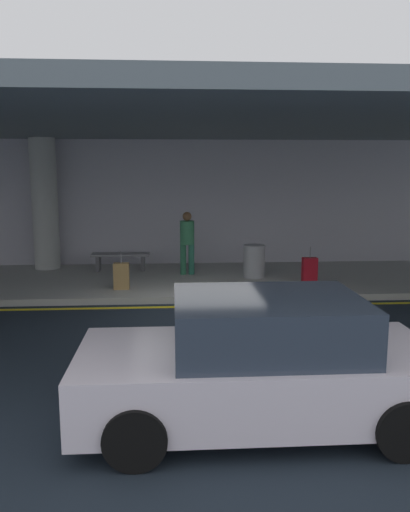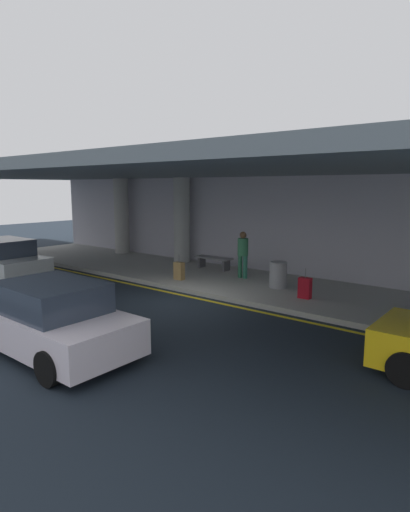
% 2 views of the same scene
% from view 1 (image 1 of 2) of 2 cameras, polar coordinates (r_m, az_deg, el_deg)
% --- Properties ---
extents(ground_plane, '(60.00, 60.00, 0.00)m').
position_cam_1_polar(ground_plane, '(10.36, -1.12, -6.75)').
color(ground_plane, '#1B242D').
extents(sidewalk, '(26.00, 4.20, 0.15)m').
position_cam_1_polar(sidewalk, '(13.34, -1.73, -2.72)').
color(sidewalk, '#A4A49F').
rests_on(sidewalk, ground).
extents(lane_stripe_yellow, '(26.00, 0.14, 0.01)m').
position_cam_1_polar(lane_stripe_yellow, '(11.06, -1.29, -5.67)').
color(lane_stripe_yellow, yellow).
rests_on(lane_stripe_yellow, ground).
extents(support_column_left_mid, '(0.72, 0.72, 3.65)m').
position_cam_1_polar(support_column_left_mid, '(15.06, -17.46, 5.54)').
color(support_column_left_mid, '#A4A7A4').
rests_on(support_column_left_mid, sidewalk).
extents(ceiling_overhang, '(28.00, 13.20, 0.30)m').
position_cam_1_polar(ceiling_overhang, '(12.59, -1.74, 14.29)').
color(ceiling_overhang, slate).
rests_on(ceiling_overhang, support_column_far_left).
extents(terminal_back_wall, '(26.00, 0.30, 3.80)m').
position_cam_1_polar(terminal_back_wall, '(15.32, -2.07, 5.75)').
color(terminal_back_wall, '#ADACB9').
rests_on(terminal_back_wall, ground).
extents(car_white, '(4.10, 1.92, 1.50)m').
position_cam_1_polar(car_white, '(5.99, 6.22, -11.90)').
color(car_white, white).
rests_on(car_white, ground).
extents(traveler_with_luggage, '(0.38, 0.38, 1.68)m').
position_cam_1_polar(traveler_with_luggage, '(13.58, -2.01, 1.94)').
color(traveler_with_luggage, '#266243').
rests_on(traveler_with_luggage, sidewalk).
extents(suitcase_upright_primary, '(0.36, 0.22, 0.90)m').
position_cam_1_polar(suitcase_upright_primary, '(12.12, -9.33, -2.22)').
color(suitcase_upright_primary, olive).
rests_on(suitcase_upright_primary, sidewalk).
extents(suitcase_upright_secondary, '(0.36, 0.22, 0.90)m').
position_cam_1_polar(suitcase_upright_secondary, '(12.96, 11.61, -1.54)').
color(suitcase_upright_secondary, '#A20F1B').
rests_on(suitcase_upright_secondary, sidewalk).
extents(bench_metal, '(1.60, 0.50, 0.48)m').
position_cam_1_polar(bench_metal, '(14.40, -9.41, -0.22)').
color(bench_metal, slate).
rests_on(bench_metal, sidewalk).
extents(trash_bin_steel, '(0.56, 0.56, 0.85)m').
position_cam_1_polar(trash_bin_steel, '(13.33, 5.51, -0.59)').
color(trash_bin_steel, gray).
rests_on(trash_bin_steel, sidewalk).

